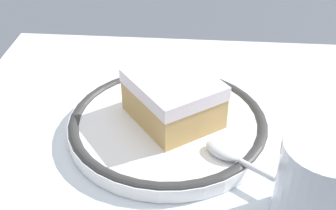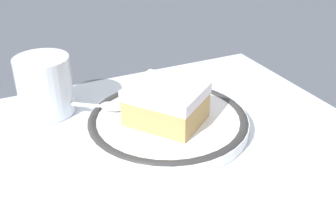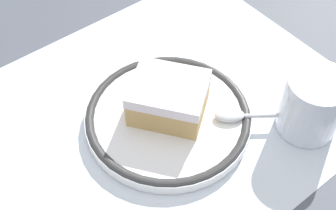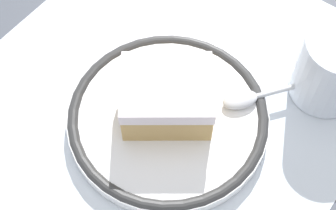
% 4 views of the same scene
% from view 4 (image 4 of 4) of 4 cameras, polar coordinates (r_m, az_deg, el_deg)
% --- Properties ---
extents(ground_plane, '(2.40, 2.40, 0.00)m').
position_cam_4_polar(ground_plane, '(0.57, -1.41, -0.45)').
color(ground_plane, '#4C515B').
extents(placemat, '(0.51, 0.42, 0.00)m').
position_cam_4_polar(placemat, '(0.57, -1.41, -0.41)').
color(placemat, silver).
rests_on(placemat, ground_plane).
extents(plate, '(0.22, 0.22, 0.02)m').
position_cam_4_polar(plate, '(0.55, 0.00, -1.37)').
color(plate, white).
rests_on(plate, placemat).
extents(cake_slice, '(0.12, 0.12, 0.05)m').
position_cam_4_polar(cake_slice, '(0.53, -0.13, 0.99)').
color(cake_slice, tan).
rests_on(cake_slice, plate).
extents(spoon, '(0.12, 0.09, 0.01)m').
position_cam_4_polar(spoon, '(0.56, 9.93, 1.04)').
color(spoon, silver).
rests_on(spoon, plate).
extents(cup, '(0.08, 0.08, 0.08)m').
position_cam_4_polar(cup, '(0.58, 17.88, 3.60)').
color(cup, silver).
rests_on(cup, placemat).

